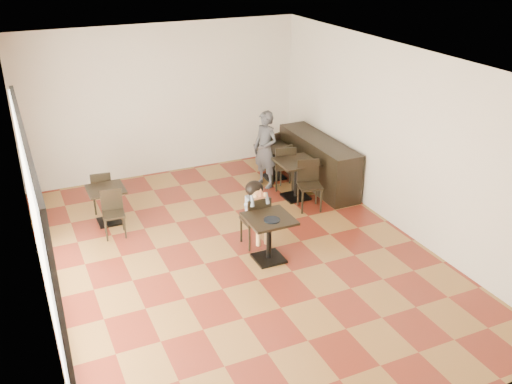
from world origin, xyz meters
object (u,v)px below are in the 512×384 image
child_chair (255,220)px  chair_mid_a (284,166)px  chair_mid_b (310,186)px  chair_back_a (269,150)px  child_table (269,239)px  cafe_table_back (274,162)px  chair_back_b (292,167)px  cafe_table_mid (296,180)px  chair_left_b (114,215)px  cafe_table_left (108,205)px  chair_left_a (102,190)px  child (255,214)px  adult_patron (265,150)px

child_chair → chair_mid_a: chair_mid_a is taller
chair_mid_b → chair_back_a: chair_mid_b is taller
child_chair → child_table: bearing=90.0°
cafe_table_back → chair_back_b: 0.57m
child_chair → cafe_table_back: bearing=-122.5°
cafe_table_mid → chair_left_b: bearing=-178.9°
child_chair → chair_back_a: bearing=-119.6°
cafe_table_left → chair_mid_b: 3.75m
chair_left_b → chair_back_a: bearing=30.4°
cafe_table_mid → chair_mid_b: 0.56m
child_table → cafe_table_mid: cafe_table_mid is taller
chair_mid_a → chair_left_a: chair_mid_a is taller
cafe_table_back → chair_mid_b: size_ratio=0.74×
cafe_table_back → chair_mid_b: 1.65m
child → adult_patron: (1.21, 2.15, 0.22)m
child_table → chair_left_b: size_ratio=0.93×
adult_patron → cafe_table_back: (0.35, 0.30, -0.45)m
child → chair_left_b: child is taller
cafe_table_mid → child_chair: bearing=-138.1°
chair_mid_b → child_chair: bearing=-136.7°
cafe_table_left → chair_back_a: chair_back_a is taller
cafe_table_left → chair_left_a: (0.00, 0.55, 0.07)m
cafe_table_left → chair_left_b: bearing=-90.0°
chair_back_b → adult_patron: bearing=131.5°
child_table → chair_mid_b: size_ratio=0.81×
child_chair → child: size_ratio=0.79×
child_chair → cafe_table_back: (1.56, 2.45, -0.11)m
chair_mid_b → cafe_table_left: bearing=179.4°
adult_patron → child_table: bearing=-45.7°
adult_patron → chair_mid_a: adult_patron is taller
chair_mid_a → chair_back_a: 1.11m
adult_patron → chair_left_b: bearing=-96.9°
cafe_table_left → chair_left_b: 0.55m
adult_patron → chair_back_b: bearing=41.5°
chair_mid_b → chair_mid_a: bearing=105.3°
cafe_table_mid → cafe_table_back: size_ratio=1.12×
cafe_table_left → cafe_table_back: (3.66, 0.61, 0.01)m
child → cafe_table_back: (1.56, 2.45, -0.23)m
chair_mid_a → chair_back_a: size_ratio=1.12×
child_chair → chair_mid_b: 1.71m
cafe_table_back → chair_left_b: 3.84m
child_table → cafe_table_mid: (1.51, 1.90, 0.01)m
adult_patron → cafe_table_mid: 0.94m
child_table → cafe_table_mid: 2.43m
chair_left_a → chair_back_b: 3.83m
chair_mid_a → chair_left_a: size_ratio=1.15×
cafe_table_left → chair_mid_b: chair_mid_b is taller
cafe_table_back → adult_patron: bearing=-139.2°
child → cafe_table_mid: 2.04m
child → chair_mid_a: bearing=51.6°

